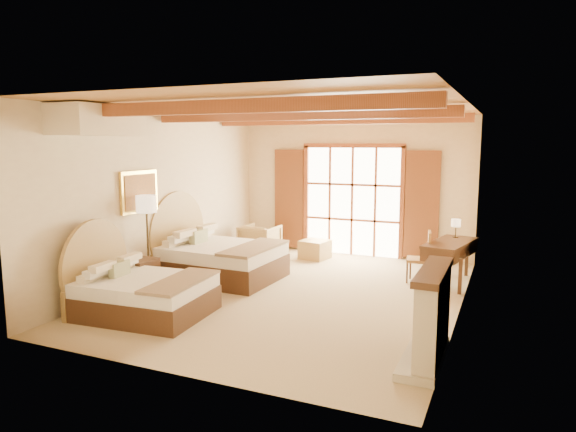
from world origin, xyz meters
The scene contains 19 objects.
floor centered at (0.00, 0.00, 0.00)m, with size 7.00×7.00×0.00m, color tan.
wall_back centered at (0.00, 3.50, 1.60)m, with size 5.50×5.50×0.00m, color beige.
wall_left centered at (-2.75, 0.00, 1.60)m, with size 7.00×7.00×0.00m, color beige.
wall_right centered at (2.75, 0.00, 1.60)m, with size 7.00×7.00×0.00m, color beige.
ceiling centered at (0.00, 0.00, 3.20)m, with size 7.00×7.00×0.00m, color #B97940.
ceiling_beams centered at (0.00, 0.00, 3.08)m, with size 5.39×4.60×0.18m, color brown, non-canonical shape.
french_doors centered at (0.00, 3.44, 1.25)m, with size 3.95×0.08×2.60m.
fireplace centered at (2.60, -2.00, 0.51)m, with size 0.46×1.40×1.16m.
painting centered at (-2.70, -0.75, 1.75)m, with size 0.06×0.95×0.75m.
canopy_valance centered at (-2.40, -2.00, 2.95)m, with size 0.70×1.40×0.45m, color beige.
bed_near centered at (-1.81, -1.98, 0.38)m, with size 2.00×1.57×1.25m.
bed_far centered at (-1.86, 0.34, 0.44)m, with size 2.24×1.72×1.44m.
nightstand centered at (-2.45, -1.16, 0.31)m, with size 0.52×0.52×0.62m, color #4E2B1D.
floor_lamp centered at (-2.50, -0.83, 1.44)m, with size 0.36×0.36×1.70m.
armchair centered at (-1.88, 2.38, 0.37)m, with size 0.79×0.82×0.74m, color #9E7E49.
ottoman centered at (-0.63, 2.67, 0.21)m, with size 0.58×0.58×0.42m, color #A07E49.
desk centered at (2.40, 1.77, 0.42)m, with size 0.92×1.57×0.79m.
desk_chair centered at (1.88, 1.59, 0.30)m, with size 0.50×0.49×0.98m.
desk_lamp centered at (2.44, 2.25, 1.06)m, with size 0.18×0.18×0.36m.
Camera 1 is at (3.39, -8.06, 2.62)m, focal length 32.00 mm.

